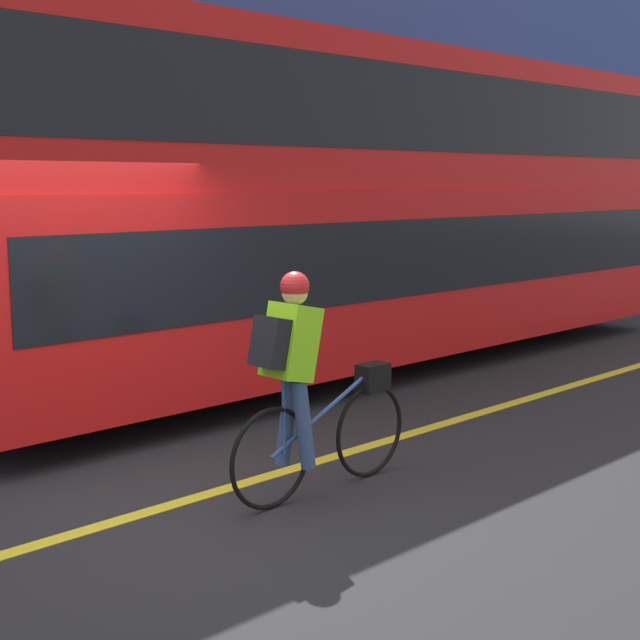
% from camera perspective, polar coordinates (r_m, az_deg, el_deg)
% --- Properties ---
extents(ground_plane, '(80.00, 80.00, 0.00)m').
position_cam_1_polar(ground_plane, '(6.80, -10.07, -11.41)').
color(ground_plane, '#232326').
extents(road_center_line, '(50.00, 0.14, 0.01)m').
position_cam_1_polar(road_center_line, '(6.72, -9.59, -11.61)').
color(road_center_line, yellow).
rests_on(road_center_line, ground_plane).
extents(bus, '(10.83, 2.47, 3.87)m').
position_cam_1_polar(bus, '(11.19, 2.84, 7.83)').
color(bus, black).
rests_on(bus, ground_plane).
extents(cyclist_on_bike, '(1.79, 0.32, 1.71)m').
position_cam_1_polar(cyclist_on_bike, '(6.55, -0.94, -3.76)').
color(cyclist_on_bike, black).
rests_on(cyclist_on_bike, ground_plane).
extents(trash_bin, '(0.52, 0.52, 0.85)m').
position_cam_1_polar(trash_bin, '(14.76, 2.55, 1.77)').
color(trash_bin, '#515156').
rests_on(trash_bin, sidewalk_curb).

